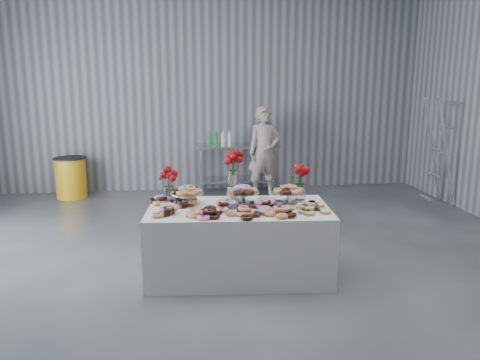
# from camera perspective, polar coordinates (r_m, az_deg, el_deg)

# --- Properties ---
(ground) EXTENTS (9.00, 9.00, 0.00)m
(ground) POSITION_cam_1_polar(r_m,az_deg,el_deg) (4.81, -0.64, -13.29)
(ground) COLOR #33353A
(ground) RESTS_ON ground
(room_walls) EXTENTS (8.04, 9.04, 4.02)m
(room_walls) POSITION_cam_1_polar(r_m,az_deg,el_deg) (4.43, -4.56, 19.53)
(room_walls) COLOR gray
(room_walls) RESTS_ON ground
(display_table) EXTENTS (1.97, 1.14, 0.75)m
(display_table) POSITION_cam_1_polar(r_m,az_deg,el_deg) (5.04, -0.16, -7.48)
(display_table) COLOR silver
(display_table) RESTS_ON ground
(prep_table) EXTENTS (1.50, 0.60, 0.90)m
(prep_table) POSITION_cam_1_polar(r_m,az_deg,el_deg) (8.60, -0.40, 2.48)
(prep_table) COLOR silver
(prep_table) RESTS_ON ground
(donut_mounds) EXTENTS (1.86, 0.94, 0.09)m
(donut_mounds) POSITION_cam_1_polar(r_m,az_deg,el_deg) (4.86, -0.09, -3.01)
(donut_mounds) COLOR #D88F4F
(donut_mounds) RESTS_ON display_table
(cake_stand_left) EXTENTS (0.36, 0.36, 0.17)m
(cake_stand_left) POSITION_cam_1_polar(r_m,az_deg,el_deg) (5.04, -6.49, -1.43)
(cake_stand_left) COLOR silver
(cake_stand_left) RESTS_ON display_table
(cake_stand_mid) EXTENTS (0.36, 0.36, 0.17)m
(cake_stand_mid) POSITION_cam_1_polar(r_m,az_deg,el_deg) (5.04, 0.34, -1.37)
(cake_stand_mid) COLOR silver
(cake_stand_mid) RESTS_ON display_table
(cake_stand_right) EXTENTS (0.36, 0.36, 0.17)m
(cake_stand_right) POSITION_cam_1_polar(r_m,az_deg,el_deg) (5.09, 5.97, -1.30)
(cake_stand_right) COLOR silver
(cake_stand_right) RESTS_ON display_table
(danish_pile) EXTENTS (0.48, 0.48, 0.11)m
(danish_pile) POSITION_cam_1_polar(r_m,az_deg,el_deg) (4.85, 8.81, -3.07)
(danish_pile) COLOR white
(danish_pile) RESTS_ON display_table
(bouquet_left) EXTENTS (0.26, 0.26, 0.42)m
(bouquet_left) POSITION_cam_1_polar(r_m,az_deg,el_deg) (5.12, -8.69, 0.52)
(bouquet_left) COLOR white
(bouquet_left) RESTS_ON display_table
(bouquet_right) EXTENTS (0.26, 0.26, 0.42)m
(bouquet_right) POSITION_cam_1_polar(r_m,az_deg,el_deg) (5.22, 7.40, 0.77)
(bouquet_right) COLOR white
(bouquet_right) RESTS_ON display_table
(bouquet_center) EXTENTS (0.26, 0.26, 0.57)m
(bouquet_center) POSITION_cam_1_polar(r_m,az_deg,el_deg) (5.18, -0.88, 1.71)
(bouquet_center) COLOR silver
(bouquet_center) RESTS_ON display_table
(water_jug) EXTENTS (0.28, 0.28, 0.55)m
(water_jug) POSITION_cam_1_polar(r_m,az_deg,el_deg) (8.60, 2.92, 6.03)
(water_jug) COLOR #3B79CB
(water_jug) RESTS_ON prep_table
(drink_bottles) EXTENTS (0.54, 0.08, 0.27)m
(drink_bottles) POSITION_cam_1_polar(r_m,az_deg,el_deg) (8.41, -2.50, 5.11)
(drink_bottles) COLOR #268C33
(drink_bottles) RESTS_ON prep_table
(person) EXTENTS (0.63, 0.45, 1.61)m
(person) POSITION_cam_1_polar(r_m,az_deg,el_deg) (8.31, 2.98, 3.42)
(person) COLOR #CC8C93
(person) RESTS_ON ground
(trash_barrel) EXTENTS (0.56, 0.56, 0.72)m
(trash_barrel) POSITION_cam_1_polar(r_m,az_deg,el_deg) (8.82, -19.90, 0.29)
(trash_barrel) COLOR #EDAC14
(trash_barrel) RESTS_ON ground
(stepladder) EXTENTS (0.64, 0.46, 1.81)m
(stepladder) POSITION_cam_1_polar(r_m,az_deg,el_deg) (8.45, 23.14, 3.25)
(stepladder) COLOR silver
(stepladder) RESTS_ON ground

